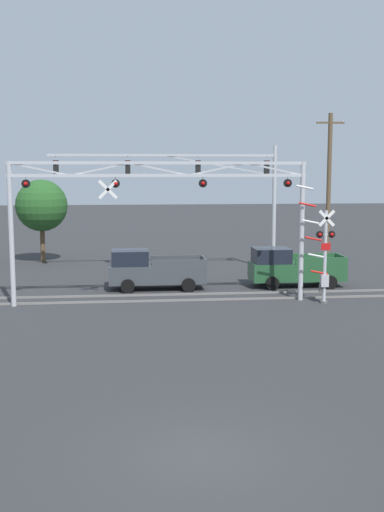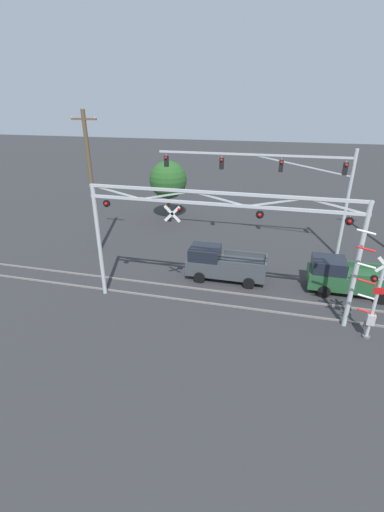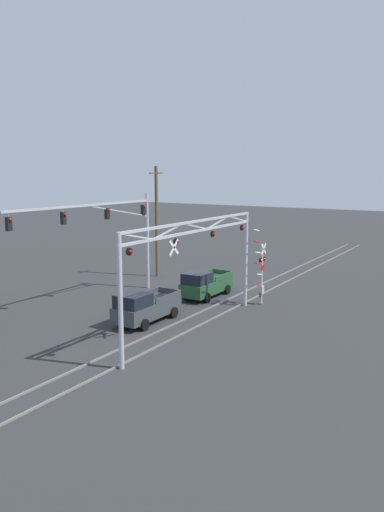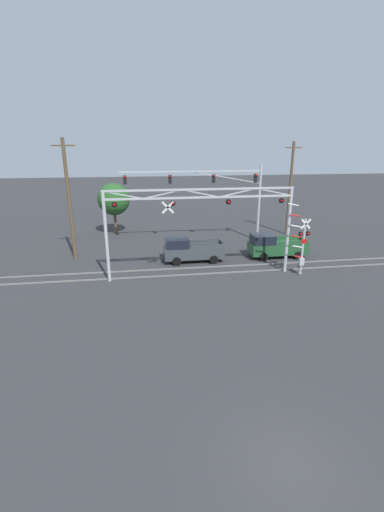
{
  "view_description": "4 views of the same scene",
  "coord_description": "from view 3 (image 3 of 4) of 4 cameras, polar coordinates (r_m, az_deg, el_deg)",
  "views": [
    {
      "loc": [
        -1.61,
        -13.05,
        6.16
      ],
      "look_at": [
        1.39,
        15.33,
        2.29
      ],
      "focal_mm": 45.0,
      "sensor_mm": 36.0,
      "label": 1
    },
    {
      "loc": [
        2.58,
        0.32,
        10.49
      ],
      "look_at": [
        -1.17,
        15.49,
        3.31
      ],
      "focal_mm": 24.0,
      "sensor_mm": 36.0,
      "label": 2
    },
    {
      "loc": [
        -23.9,
        1.51,
        9.2
      ],
      "look_at": [
        1.22,
        17.12,
        4.2
      ],
      "focal_mm": 35.0,
      "sensor_mm": 36.0,
      "label": 3
    },
    {
      "loc": [
        -4.13,
        -7.42,
        9.43
      ],
      "look_at": [
        -0.73,
        15.45,
        1.84
      ],
      "focal_mm": 24.0,
      "sensor_mm": 36.0,
      "label": 4
    }
  ],
  "objects": [
    {
      "name": "rail_track_near",
      "position": [
        29.62,
        -0.09,
        -8.4
      ],
      "size": [
        80.0,
        0.08,
        0.1
      ],
      "primitive_type": "cube",
      "color": "gray",
      "rests_on": "ground_plane"
    },
    {
      "name": "rail_track_far",
      "position": [
        30.36,
        -2.41,
        -7.95
      ],
      "size": [
        80.0,
        0.08,
        0.1
      ],
      "primitive_type": "cube",
      "color": "gray",
      "rests_on": "ground_plane"
    },
    {
      "name": "crossing_gantry",
      "position": [
        28.37,
        0.38,
        0.43
      ],
      "size": [
        13.53,
        0.27,
        6.51
      ],
      "color": "#B7BABF",
      "rests_on": "ground_plane"
    },
    {
      "name": "crossing_signal_mast",
      "position": [
        34.99,
        7.9,
        -2.17
      ],
      "size": [
        1.88,
        0.35,
        5.47
      ],
      "color": "#B7BABF",
      "rests_on": "ground_plane"
    },
    {
      "name": "traffic_signal_span",
      "position": [
        36.57,
        -8.63,
        3.54
      ],
      "size": [
        13.59,
        0.39,
        7.58
      ],
      "color": "#B7BABF",
      "rests_on": "ground_plane"
    },
    {
      "name": "pickup_truck_lead",
      "position": [
        30.93,
        -5.41,
        -5.84
      ],
      "size": [
        4.95,
        2.08,
        2.06
      ],
      "color": "#3D4247",
      "rests_on": "ground_plane"
    },
    {
      "name": "pickup_truck_following",
      "position": [
        36.92,
        1.5,
        -3.25
      ],
      "size": [
        4.94,
        2.08,
        2.06
      ],
      "color": "#23512D",
      "rests_on": "ground_plane"
    },
    {
      "name": "utility_pole_right",
      "position": [
        43.89,
        -4.07,
        4.08
      ],
      "size": [
        1.8,
        0.28,
        9.69
      ],
      "color": "brown",
      "rests_on": "ground_plane"
    }
  ]
}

